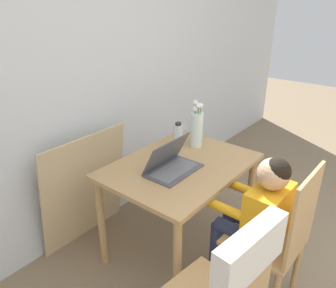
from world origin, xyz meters
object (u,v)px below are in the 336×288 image
object	(u,v)px
chair_spare	(231,285)
flower_vase	(197,127)
chair_occupied	(276,239)
person_seated	(258,211)
water_bottle	(178,136)
laptop	(171,163)

from	to	relation	value
chair_spare	flower_vase	world-z (taller)	flower_vase
chair_occupied	person_seated	bearing A→B (deg)	-90.00
chair_occupied	person_seated	distance (m)	0.19
chair_occupied	flower_vase	bearing A→B (deg)	-113.01
chair_occupied	water_bottle	bearing A→B (deg)	-104.68
person_seated	water_bottle	bearing A→B (deg)	-106.98
water_bottle	chair_occupied	bearing A→B (deg)	-105.79
water_bottle	flower_vase	bearing A→B (deg)	-40.43
flower_vase	laptop	bearing A→B (deg)	-168.17
chair_spare	person_seated	xyz separation A→B (m)	(0.59, 0.15, -0.02)
chair_spare	water_bottle	xyz separation A→B (m)	(0.84, 0.92, 0.16)
chair_occupied	flower_vase	world-z (taller)	flower_vase
chair_occupied	person_seated	world-z (taller)	person_seated
chair_spare	water_bottle	bearing A→B (deg)	-125.54
laptop	water_bottle	world-z (taller)	laptop
chair_occupied	chair_spare	world-z (taller)	chair_spare
chair_spare	flower_vase	bearing A→B (deg)	-132.01
chair_occupied	person_seated	size ratio (longest dim) A/B	0.97
chair_occupied	chair_spare	xyz separation A→B (m)	(-0.58, -0.02, 0.16)
person_seated	laptop	world-z (taller)	person_seated
person_seated	chair_spare	bearing A→B (deg)	15.03
chair_occupied	laptop	distance (m)	0.78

